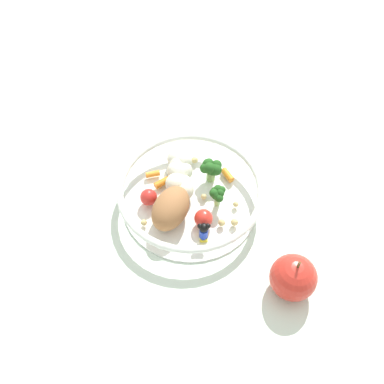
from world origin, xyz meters
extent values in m
plane|color=silver|center=(0.00, 0.00, 0.00)|extent=(2.40, 2.40, 0.00)
cylinder|color=white|center=(0.00, 0.01, 0.00)|extent=(0.22, 0.22, 0.01)
torus|color=white|center=(0.00, 0.01, 0.04)|extent=(0.24, 0.24, 0.01)
ellipsoid|color=#9E663D|center=(0.05, 0.00, 0.03)|extent=(0.09, 0.07, 0.05)
cylinder|color=#8EB766|center=(-0.02, 0.05, 0.02)|extent=(0.01, 0.01, 0.02)
sphere|color=#23561E|center=(-0.01, 0.05, 0.04)|extent=(0.02, 0.02, 0.02)
sphere|color=#23561E|center=(-0.01, 0.05, 0.04)|extent=(0.01, 0.01, 0.01)
sphere|color=#23561E|center=(-0.02, 0.05, 0.04)|extent=(0.01, 0.01, 0.01)
sphere|color=#23561E|center=(-0.02, 0.05, 0.04)|extent=(0.01, 0.01, 0.01)
sphere|color=#23561E|center=(-0.02, 0.04, 0.04)|extent=(0.01, 0.01, 0.01)
sphere|color=#23561E|center=(-0.02, 0.04, 0.04)|extent=(0.01, 0.01, 0.01)
sphere|color=#23561E|center=(-0.01, 0.04, 0.04)|extent=(0.01, 0.01, 0.01)
cylinder|color=#7FAD5B|center=(-0.06, 0.01, 0.02)|extent=(0.01, 0.01, 0.02)
sphere|color=#23561E|center=(-0.05, 0.01, 0.04)|extent=(0.02, 0.02, 0.02)
sphere|color=#23561E|center=(-0.05, 0.01, 0.04)|extent=(0.01, 0.01, 0.01)
sphere|color=#23561E|center=(-0.06, 0.02, 0.04)|extent=(0.02, 0.02, 0.02)
sphere|color=#23561E|center=(-0.06, 0.01, 0.04)|extent=(0.02, 0.02, 0.02)
sphere|color=#23561E|center=(-0.06, 0.00, 0.04)|extent=(0.02, 0.02, 0.02)
sphere|color=#23561E|center=(-0.06, 0.00, 0.04)|extent=(0.02, 0.02, 0.02)
sphere|color=#23561E|center=(-0.05, 0.00, 0.04)|extent=(0.02, 0.02, 0.02)
sphere|color=silver|center=(-0.03, -0.04, 0.02)|extent=(0.04, 0.04, 0.04)
sphere|color=silver|center=(-0.03, -0.03, 0.02)|extent=(0.04, 0.04, 0.04)
sphere|color=silver|center=(-0.04, -0.04, 0.02)|extent=(0.03, 0.03, 0.03)
sphere|color=silver|center=(-0.05, -0.04, 0.03)|extent=(0.03, 0.03, 0.03)
sphere|color=silver|center=(-0.05, -0.06, 0.02)|extent=(0.03, 0.03, 0.03)
sphere|color=silver|center=(-0.04, -0.05, 0.02)|extent=(0.03, 0.03, 0.03)
sphere|color=silver|center=(0.00, -0.01, 0.02)|extent=(0.03, 0.03, 0.03)
sphere|color=silver|center=(0.00, -0.01, 0.03)|extent=(0.03, 0.03, 0.03)
sphere|color=silver|center=(0.00, -0.01, 0.02)|extent=(0.03, 0.03, 0.03)
sphere|color=silver|center=(-0.01, -0.02, 0.02)|extent=(0.02, 0.02, 0.02)
sphere|color=silver|center=(0.00, -0.02, 0.03)|extent=(0.04, 0.04, 0.04)
cube|color=yellow|center=(0.05, 0.06, 0.01)|extent=(0.02, 0.02, 0.00)
cylinder|color=#1933B2|center=(0.05, 0.06, 0.02)|extent=(0.02, 0.02, 0.02)
sphere|color=black|center=(0.05, 0.06, 0.04)|extent=(0.01, 0.01, 0.01)
sphere|color=black|center=(0.04, 0.07, 0.04)|extent=(0.01, 0.01, 0.01)
sphere|color=black|center=(0.05, 0.06, 0.04)|extent=(0.01, 0.01, 0.01)
cylinder|color=orange|center=(-0.01, -0.08, 0.01)|extent=(0.02, 0.02, 0.01)
cylinder|color=orange|center=(0.00, -0.05, 0.01)|extent=(0.03, 0.02, 0.01)
cylinder|color=orange|center=(-0.08, 0.03, 0.01)|extent=(0.02, 0.03, 0.01)
sphere|color=red|center=(0.04, -0.05, 0.02)|extent=(0.03, 0.03, 0.03)
sphere|color=red|center=(0.03, 0.05, 0.02)|extent=(0.03, 0.03, 0.03)
sphere|color=#D1B775|center=(0.01, -0.03, 0.01)|extent=(0.01, 0.01, 0.01)
sphere|color=tan|center=(-0.04, 0.03, 0.01)|extent=(0.01, 0.01, 0.01)
sphere|color=#D1B775|center=(-0.07, -0.03, 0.01)|extent=(0.01, 0.01, 0.01)
sphere|color=#D1B775|center=(0.08, -0.03, 0.01)|extent=(0.01, 0.01, 0.01)
sphere|color=#D1B775|center=(-0.01, 0.02, 0.01)|extent=(0.01, 0.01, 0.01)
sphere|color=#D1B775|center=(-0.03, 0.07, 0.01)|extent=(0.01, 0.01, 0.01)
sphere|color=tan|center=(0.01, 0.07, 0.01)|extent=(0.01, 0.01, 0.01)
sphere|color=#D1B775|center=(0.00, 0.09, 0.01)|extent=(0.01, 0.01, 0.01)
sphere|color=red|center=(0.04, 0.21, 0.03)|extent=(0.07, 0.07, 0.07)
cylinder|color=brown|center=(0.04, 0.21, 0.07)|extent=(0.00, 0.00, 0.01)
camera|label=1|loc=(0.34, 0.24, 0.58)|focal=40.04mm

